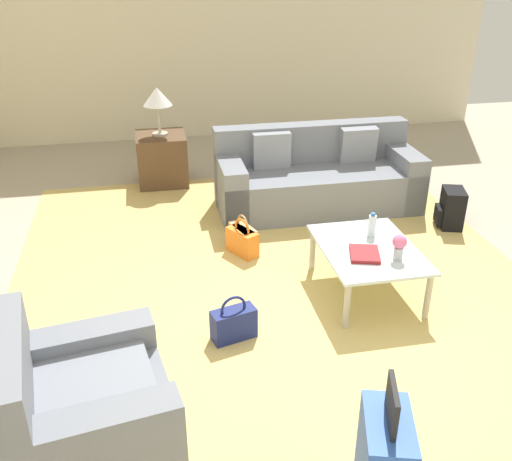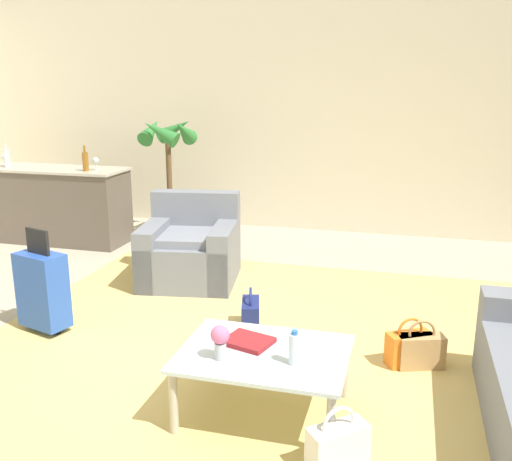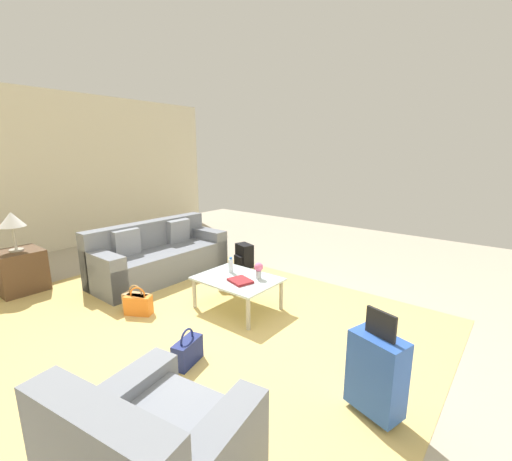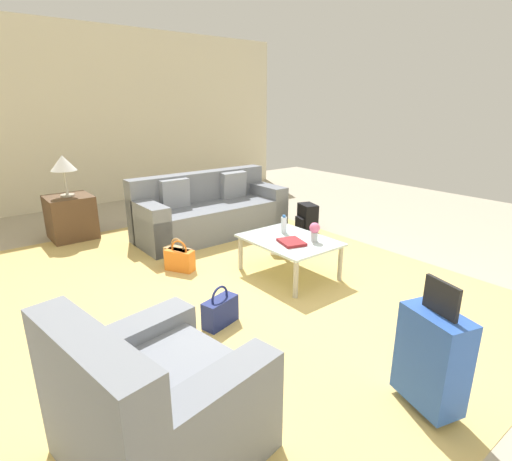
# 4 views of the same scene
# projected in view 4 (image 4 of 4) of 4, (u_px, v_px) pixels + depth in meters

# --- Properties ---
(ground_plane) EXTENTS (12.00, 12.00, 0.00)m
(ground_plane) POSITION_uv_depth(u_px,v_px,m) (278.00, 301.00, 3.79)
(ground_plane) COLOR #A89E89
(wall_right) EXTENTS (0.12, 8.00, 3.10)m
(wall_right) POSITION_uv_depth(u_px,v_px,m) (92.00, 118.00, 7.10)
(wall_right) COLOR beige
(wall_right) RESTS_ON ground
(area_rug) EXTENTS (5.20, 4.40, 0.01)m
(area_rug) POSITION_uv_depth(u_px,v_px,m) (225.00, 285.00, 4.12)
(area_rug) COLOR tan
(area_rug) RESTS_ON ground
(couch) EXTENTS (0.85, 2.13, 0.86)m
(couch) POSITION_uv_depth(u_px,v_px,m) (209.00, 213.00, 5.69)
(couch) COLOR slate
(couch) RESTS_ON ground
(armchair) EXTENTS (1.03, 1.01, 0.86)m
(armchair) POSITION_uv_depth(u_px,v_px,m) (151.00, 411.00, 2.03)
(armchair) COLOR slate
(armchair) RESTS_ON ground
(coffee_table) EXTENTS (0.99, 0.74, 0.41)m
(coffee_table) POSITION_uv_depth(u_px,v_px,m) (289.00, 243.00, 4.27)
(coffee_table) COLOR silver
(coffee_table) RESTS_ON ground
(water_bottle) EXTENTS (0.06, 0.06, 0.20)m
(water_bottle) POSITION_uv_depth(u_px,v_px,m) (284.00, 225.00, 4.44)
(water_bottle) COLOR silver
(water_bottle) RESTS_ON coffee_table
(coffee_table_book) EXTENTS (0.33, 0.29, 0.03)m
(coffee_table_book) POSITION_uv_depth(u_px,v_px,m) (292.00, 242.00, 4.12)
(coffee_table_book) COLOR maroon
(coffee_table_book) RESTS_ON coffee_table
(flower_vase) EXTENTS (0.11, 0.11, 0.21)m
(flower_vase) POSITION_uv_depth(u_px,v_px,m) (315.00, 230.00, 4.14)
(flower_vase) COLOR #B2B7BC
(flower_vase) RESTS_ON coffee_table
(side_table) EXTENTS (0.57, 0.57, 0.59)m
(side_table) POSITION_uv_depth(u_px,v_px,m) (71.00, 217.00, 5.50)
(side_table) COLOR #513823
(side_table) RESTS_ON ground
(table_lamp) EXTENTS (0.33, 0.33, 0.55)m
(table_lamp) POSITION_uv_depth(u_px,v_px,m) (63.00, 164.00, 5.28)
(table_lamp) COLOR #ADA899
(table_lamp) RESTS_ON side_table
(suitcase_blue) EXTENTS (0.45, 0.32, 0.85)m
(suitcase_blue) POSITION_uv_depth(u_px,v_px,m) (432.00, 357.00, 2.36)
(suitcase_blue) COLOR #2851AD
(suitcase_blue) RESTS_ON ground
(handbag_orange) EXTENTS (0.35, 0.28, 0.36)m
(handbag_orange) POSITION_uv_depth(u_px,v_px,m) (180.00, 260.00, 4.45)
(handbag_orange) COLOR orange
(handbag_orange) RESTS_ON ground
(handbag_white) EXTENTS (0.33, 0.31, 0.36)m
(handbag_white) POSITION_uv_depth(u_px,v_px,m) (284.00, 244.00, 4.94)
(handbag_white) COLOR white
(handbag_white) RESTS_ON ground
(handbag_tan) EXTENTS (0.35, 0.24, 0.36)m
(handbag_tan) POSITION_uv_depth(u_px,v_px,m) (178.00, 257.00, 4.52)
(handbag_tan) COLOR tan
(handbag_tan) RESTS_ON ground
(handbag_navy) EXTENTS (0.22, 0.35, 0.36)m
(handbag_navy) POSITION_uv_depth(u_px,v_px,m) (220.00, 311.00, 3.35)
(handbag_navy) COLOR navy
(handbag_navy) RESTS_ON ground
(backpack_black) EXTENTS (0.35, 0.31, 0.40)m
(backpack_black) POSITION_uv_depth(u_px,v_px,m) (307.00, 218.00, 5.83)
(backpack_black) COLOR black
(backpack_black) RESTS_ON ground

